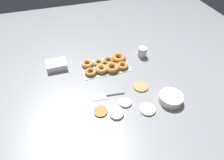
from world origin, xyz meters
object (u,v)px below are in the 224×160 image
object	(u,v)px
pancake_1	(148,109)
donut_tray	(107,65)
pancake_3	(141,86)
batter_bowl	(171,98)
paper_cup	(142,52)
pancake_4	(116,114)
spatula	(103,96)
pancake_0	(125,103)
pancake_2	(100,112)
container_stack	(57,65)

from	to	relation	value
pancake_1	donut_tray	xyz separation A→B (m)	(0.13, -0.49, 0.01)
pancake_3	batter_bowl	xyz separation A→B (m)	(-0.13, 0.17, 0.02)
batter_bowl	paper_cup	world-z (taller)	paper_cup
pancake_4	spatula	bearing A→B (deg)	-76.61
pancake_0	pancake_4	size ratio (longest dim) A/B	0.90
pancake_2	pancake_4	world-z (taller)	pancake_4
pancake_2	container_stack	distance (m)	0.56
pancake_3	pancake_4	world-z (taller)	pancake_4
pancake_1	pancake_3	world-z (taller)	pancake_1
pancake_0	pancake_1	xyz separation A→B (m)	(-0.12, 0.09, -0.00)
pancake_4	paper_cup	bearing A→B (deg)	-127.64
pancake_4	pancake_1	bearing A→B (deg)	173.02
donut_tray	pancake_2	bearing A→B (deg)	68.77
pancake_3	batter_bowl	world-z (taller)	batter_bowl
pancake_3	container_stack	bearing A→B (deg)	-35.83
donut_tray	batter_bowl	xyz separation A→B (m)	(-0.30, 0.46, 0.01)
donut_tray	container_stack	world-z (taller)	container_stack
pancake_2	spatula	xyz separation A→B (m)	(-0.05, -0.12, -0.00)
pancake_3	donut_tray	size ratio (longest dim) A/B	0.28
pancake_0	pancake_4	distance (m)	0.11
donut_tray	spatula	size ratio (longest dim) A/B	1.60
pancake_3	pancake_4	distance (m)	0.30
pancake_0	spatula	size ratio (longest dim) A/B	0.35
pancake_2	batter_bowl	size ratio (longest dim) A/B	0.56
container_stack	spatula	xyz separation A→B (m)	(-0.26, 0.40, -0.02)
pancake_2	pancake_1	bearing A→B (deg)	166.10
pancake_3	paper_cup	distance (m)	0.37
batter_bowl	container_stack	distance (m)	0.88
container_stack	pancake_1	bearing A→B (deg)	130.44
pancake_4	batter_bowl	distance (m)	0.37
pancake_3	spatula	bearing A→B (deg)	1.35
paper_cup	spatula	bearing A→B (deg)	38.15
pancake_1	batter_bowl	distance (m)	0.18
pancake_3	batter_bowl	size ratio (longest dim) A/B	0.67
pancake_1	pancake_0	bearing A→B (deg)	-38.58
spatula	pancake_1	bearing A→B (deg)	147.90
pancake_4	container_stack	xyz separation A→B (m)	(0.30, -0.57, 0.02)
pancake_4	container_stack	bearing A→B (deg)	-61.79
pancake_0	pancake_3	size ratio (longest dim) A/B	0.77
container_stack	paper_cup	distance (m)	0.70
pancake_2	pancake_0	bearing A→B (deg)	-173.20
batter_bowl	container_stack	size ratio (longest dim) A/B	1.02
pancake_1	spatula	bearing A→B (deg)	-38.78
pancake_4	spatula	size ratio (longest dim) A/B	0.39
pancake_1	pancake_4	xyz separation A→B (m)	(0.20, -0.02, 0.00)
pancake_1	pancake_2	bearing A→B (deg)	-13.90
container_stack	pancake_4	bearing A→B (deg)	118.21
paper_cup	spatula	distance (m)	0.55
pancake_4	spatula	world-z (taller)	pancake_4
donut_tray	batter_bowl	bearing A→B (deg)	123.07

